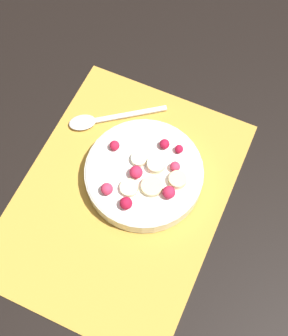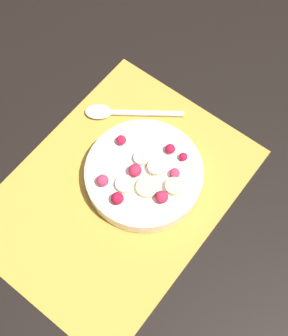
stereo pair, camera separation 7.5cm
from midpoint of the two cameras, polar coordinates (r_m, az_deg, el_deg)
The scene contains 4 objects.
ground_plane at distance 0.78m, azimuth -5.53°, elevation -3.86°, with size 3.00×3.00×0.00m, color black.
placemat at distance 0.78m, azimuth -5.55°, elevation -3.78°, with size 0.44×0.33×0.01m.
fruit_bowl at distance 0.77m, azimuth -2.76°, elevation -0.95°, with size 0.20×0.20×0.05m.
spoon at distance 0.84m, azimuth -8.39°, elevation 5.54°, with size 0.12×0.15×0.01m.
Camera 1 is at (0.25, 0.15, 0.72)m, focal length 50.00 mm.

